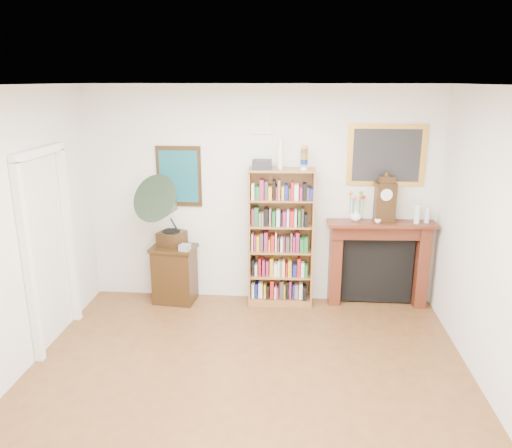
{
  "coord_description": "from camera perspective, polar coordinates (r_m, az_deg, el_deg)",
  "views": [
    {
      "loc": [
        0.43,
        -3.74,
        2.84
      ],
      "look_at": [
        0.01,
        1.6,
        1.29
      ],
      "focal_mm": 35.0,
      "sensor_mm": 36.0,
      "label": 1
    }
  ],
  "objects": [
    {
      "name": "room",
      "position": [
        4.03,
        -1.92,
        -4.83
      ],
      "size": [
        4.51,
        5.01,
        2.81
      ],
      "color": "brown",
      "rests_on": "ground"
    },
    {
      "name": "door_casing",
      "position": [
        5.82,
        -22.66,
        -0.9
      ],
      "size": [
        0.08,
        1.02,
        2.17
      ],
      "color": "white",
      "rests_on": "left_wall"
    },
    {
      "name": "teal_poster",
      "position": [
        6.5,
        -8.79,
        5.4
      ],
      "size": [
        0.58,
        0.04,
        0.78
      ],
      "color": "black",
      "rests_on": "back_wall"
    },
    {
      "name": "small_picture",
      "position": [
        6.25,
        0.53,
        11.64
      ],
      "size": [
        0.26,
        0.04,
        0.3
      ],
      "color": "white",
      "rests_on": "back_wall"
    },
    {
      "name": "gilt_painting",
      "position": [
        6.38,
        14.67,
        7.6
      ],
      "size": [
        0.95,
        0.04,
        0.75
      ],
      "color": "gold",
      "rests_on": "back_wall"
    },
    {
      "name": "bookshelf",
      "position": [
        6.35,
        2.85,
        -0.75
      ],
      "size": [
        0.83,
        0.32,
        2.06
      ],
      "rotation": [
        0.0,
        0.0,
        0.04
      ],
      "color": "brown",
      "rests_on": "floor"
    },
    {
      "name": "side_cabinet",
      "position": [
        6.68,
        -9.27,
        -5.67
      ],
      "size": [
        0.6,
        0.46,
        0.77
      ],
      "primitive_type": "cube",
      "rotation": [
        0.0,
        0.0,
        -0.1
      ],
      "color": "black",
      "rests_on": "floor"
    },
    {
      "name": "fireplace",
      "position": [
        6.61,
        13.81,
        -3.55
      ],
      "size": [
        1.36,
        0.38,
        1.14
      ],
      "rotation": [
        0.0,
        0.0,
        0.05
      ],
      "color": "#461B10",
      "rests_on": "floor"
    },
    {
      "name": "gramophone",
      "position": [
        6.3,
        -10.15,
        1.93
      ],
      "size": [
        0.83,
        0.91,
        0.99
      ],
      "rotation": [
        0.0,
        0.0,
        -0.37
      ],
      "color": "black",
      "rests_on": "side_cabinet"
    },
    {
      "name": "cd_stack",
      "position": [
        6.37,
        -8.14,
        -2.67
      ],
      "size": [
        0.15,
        0.15,
        0.08
      ],
      "primitive_type": "cube",
      "rotation": [
        0.0,
        0.0,
        -0.27
      ],
      "color": "#A8A8B4",
      "rests_on": "side_cabinet"
    },
    {
      "name": "mantel_clock",
      "position": [
        6.36,
        14.54,
        2.64
      ],
      "size": [
        0.26,
        0.17,
        0.58
      ],
      "rotation": [
        0.0,
        0.0,
        0.13
      ],
      "color": "black",
      "rests_on": "fireplace"
    },
    {
      "name": "flower_vase",
      "position": [
        6.38,
        11.36,
        1.0
      ],
      "size": [
        0.17,
        0.17,
        0.15
      ],
      "primitive_type": "imported",
      "rotation": [
        0.0,
        0.0,
        0.25
      ],
      "color": "white",
      "rests_on": "fireplace"
    },
    {
      "name": "teacup",
      "position": [
        6.34,
        13.74,
        0.36
      ],
      "size": [
        0.1,
        0.1,
        0.06
      ],
      "primitive_type": "imported",
      "rotation": [
        0.0,
        0.0,
        -0.3
      ],
      "color": "white",
      "rests_on": "fireplace"
    },
    {
      "name": "bottle_left",
      "position": [
        6.44,
        17.95,
        1.1
      ],
      "size": [
        0.07,
        0.07,
        0.24
      ],
      "primitive_type": "cylinder",
      "color": "silver",
      "rests_on": "fireplace"
    },
    {
      "name": "bottle_right",
      "position": [
        6.52,
        18.97,
        1.0
      ],
      "size": [
        0.06,
        0.06,
        0.2
      ],
      "primitive_type": "cylinder",
      "color": "silver",
      "rests_on": "fireplace"
    }
  ]
}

